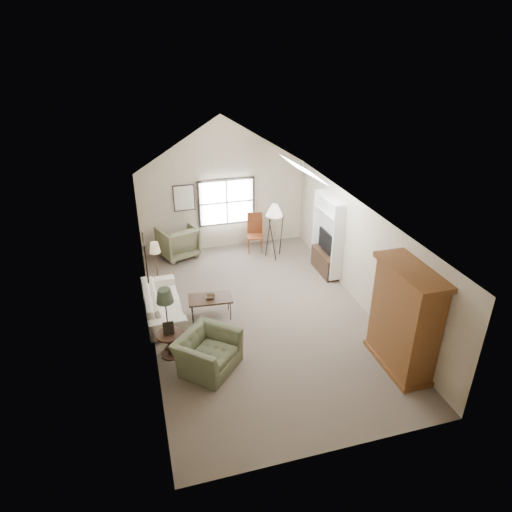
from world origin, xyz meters
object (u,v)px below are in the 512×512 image
object	(u,v)px
armoire	(404,319)
sofa	(163,302)
coffee_table	(211,307)
armchair_near	(208,352)
side_table	(170,344)
armchair_far	(178,242)
side_chair	(255,233)

from	to	relation	value
armoire	sofa	world-z (taller)	armoire
armoire	coffee_table	world-z (taller)	armoire
sofa	armchair_near	distance (m)	2.29
armoire	side_table	world-z (taller)	armoire
side_table	armoire	bearing A→B (deg)	-19.36
coffee_table	side_table	distance (m)	1.58
sofa	armchair_far	size ratio (longest dim) A/B	2.10
sofa	side_chair	bearing A→B (deg)	-50.09
armoire	sofa	xyz separation A→B (m)	(-4.38, 3.14, -0.78)
armoire	side_table	distance (m)	4.72
coffee_table	armchair_near	bearing A→B (deg)	-102.51
armoire	side_table	bearing A→B (deg)	160.64
armchair_near	side_chair	distance (m)	5.40
coffee_table	armoire	bearing A→B (deg)	-39.24
armoire	coffee_table	xyz separation A→B (m)	(-3.31, 2.70, -0.84)
coffee_table	side_chair	bearing A→B (deg)	57.77
sofa	armchair_far	bearing A→B (deg)	-15.51
armchair_far	side_table	distance (m)	4.62
armoire	coffee_table	bearing A→B (deg)	140.76
coffee_table	armchair_far	bearing A→B (deg)	95.57
armchair_far	armoire	bearing A→B (deg)	101.17
armchair_far	coffee_table	size ratio (longest dim) A/B	1.01
sofa	coffee_table	size ratio (longest dim) A/B	2.13
side_table	side_chair	distance (m)	5.25
armoire	armchair_far	distance (m)	7.13
side_chair	armchair_near	bearing A→B (deg)	-103.31
armoire	armchair_near	xyz separation A→B (m)	(-3.70, 0.95, -0.73)
sofa	side_table	bearing A→B (deg)	178.52
sofa	coffee_table	bearing A→B (deg)	-113.64
armchair_near	armchair_far	xyz separation A→B (m)	(0.06, 5.15, 0.09)
armchair_near	side_table	world-z (taller)	armchair_near
armoire	side_chair	size ratio (longest dim) A/B	1.88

